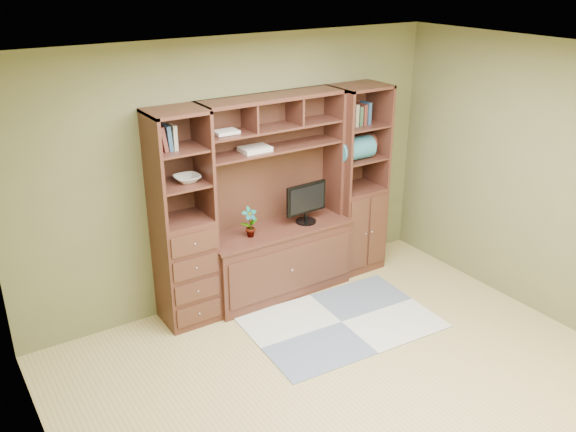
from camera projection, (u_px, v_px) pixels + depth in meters
room at (369, 247)px, 4.41m from camera, size 4.60×4.10×2.64m
center_hutch at (278, 200)px, 6.01m from camera, size 1.54×0.53×2.05m
left_tower at (183, 221)px, 5.54m from camera, size 0.50×0.45×2.05m
right_tower at (357, 180)px, 6.55m from camera, size 0.55×0.45×2.05m
rug at (341, 322)px, 5.85m from camera, size 1.81×1.26×0.01m
monitor at (306, 196)px, 6.14m from camera, size 0.48×0.23×0.58m
orchid at (250, 222)px, 5.86m from camera, size 0.16×0.11×0.31m
magazines at (255, 149)px, 5.77m from camera, size 0.28×0.21×0.04m
bowl at (187, 179)px, 5.42m from camera, size 0.23×0.23×0.06m
blanket_teal at (354, 149)px, 6.32m from camera, size 0.41×0.24×0.24m
blanket_red at (359, 145)px, 6.51m from camera, size 0.37×0.21×0.21m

